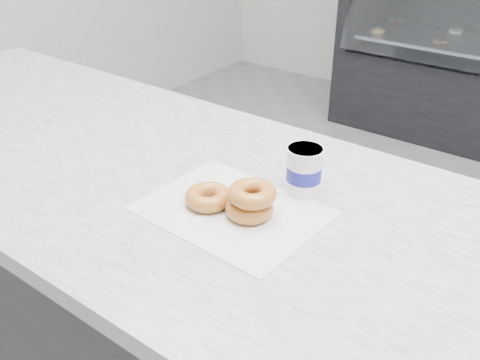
# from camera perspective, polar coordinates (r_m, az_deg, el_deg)

# --- Properties ---
(wax_paper) EXTENTS (0.35, 0.28, 0.00)m
(wax_paper) POSITION_cam_1_polar(r_m,az_deg,el_deg) (1.04, -0.82, -3.25)
(wax_paper) COLOR silver
(wax_paper) RESTS_ON counter
(donut_single) EXTENTS (0.11, 0.11, 0.03)m
(donut_single) POSITION_cam_1_polar(r_m,az_deg,el_deg) (1.06, -3.42, -1.83)
(donut_single) COLOR #C58736
(donut_single) RESTS_ON wax_paper
(donut_stack) EXTENTS (0.12, 0.12, 0.06)m
(donut_stack) POSITION_cam_1_polar(r_m,az_deg,el_deg) (1.01, 1.15, -2.24)
(donut_stack) COLOR #C58736
(donut_stack) RESTS_ON wax_paper
(coffee_cup) EXTENTS (0.09, 0.09, 0.10)m
(coffee_cup) POSITION_cam_1_polar(r_m,az_deg,el_deg) (1.09, 6.84, 1.04)
(coffee_cup) COLOR white
(coffee_cup) RESTS_ON counter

